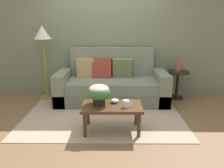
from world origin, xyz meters
The scene contains 11 objects.
ground_plane centered at (0.00, 0.00, 0.00)m, with size 14.00×14.00×0.00m, color brown.
wall_back centered at (0.00, 1.30, 1.31)m, with size 6.40×0.12×2.63m, color slate.
area_rug centered at (0.00, 0.05, 0.01)m, with size 2.74×1.78×0.01m, color tan.
couch centered at (0.14, 0.82, 0.34)m, with size 2.24×0.91×1.09m.
coffee_table centered at (0.16, -0.48, 0.36)m, with size 0.88×0.49×0.42m.
side_table centered at (1.56, 0.95, 0.42)m, with size 0.46×0.46×0.60m.
floor_lamp centered at (-1.26, 0.98, 1.26)m, with size 0.35×0.35×1.54m.
potted_plant centered at (-0.03, -0.44, 0.61)m, with size 0.34×0.34×0.30m.
coffee_mug centered at (0.37, -0.55, 0.47)m, with size 0.14×0.09×0.10m.
snack_bowl centered at (0.20, -0.38, 0.45)m, with size 0.12×0.12×0.06m.
table_vase centered at (1.56, 0.97, 0.72)m, with size 0.12×0.12×0.30m.
Camera 1 is at (0.18, -3.29, 1.58)m, focal length 32.80 mm.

